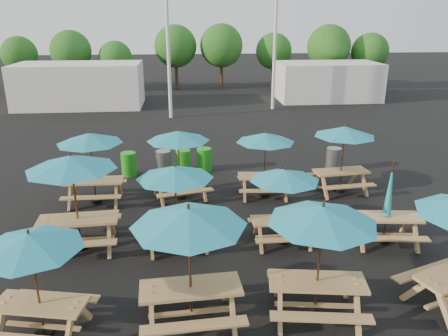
{
  "coord_description": "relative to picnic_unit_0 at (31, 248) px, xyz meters",
  "views": [
    {
      "loc": [
        -1.21,
        -11.59,
        5.69
      ],
      "look_at": [
        0.0,
        1.5,
        1.1
      ],
      "focal_mm": 35.0,
      "sensor_mm": 36.0,
      "label": 1
    }
  ],
  "objects": [
    {
      "name": "ground",
      "position": [
        3.96,
        4.58,
        -1.86
      ],
      "size": [
        120.0,
        120.0,
        0.0
      ],
      "primitive_type": "plane",
      "color": "black",
      "rests_on": "ground"
    },
    {
      "name": "picnic_unit_0",
      "position": [
        0.0,
        0.0,
        0.0
      ],
      "size": [
        2.22,
        2.22,
        2.16
      ],
      "rotation": [
        0.0,
        0.0,
        -0.21
      ],
      "color": "#AA804B",
      "rests_on": "ground"
    },
    {
      "name": "picnic_unit_1",
      "position": [
        -0.02,
        3.28,
        0.33
      ],
      "size": [
        2.33,
        2.33,
        2.54
      ],
      "rotation": [
        0.0,
        0.0,
        0.06
      ],
      "color": "#AA804B",
      "rests_on": "ground"
    },
    {
      "name": "picnic_unit_2",
      "position": [
        -0.17,
        6.24,
        0.15
      ],
      "size": [
        2.04,
        2.04,
        2.33
      ],
      "rotation": [
        0.0,
        0.0,
        -0.01
      ],
      "color": "#AA804B",
      "rests_on": "ground"
    },
    {
      "name": "picnic_unit_3",
      "position": [
        2.77,
        0.11,
        0.27
      ],
      "size": [
        2.27,
        2.27,
        2.47
      ],
      "rotation": [
        0.0,
        0.0,
        0.06
      ],
      "color": "#AA804B",
      "rests_on": "ground"
    },
    {
      "name": "picnic_unit_4",
      "position": [
        2.47,
        3.16,
        0.05
      ],
      "size": [
        2.12,
        2.12,
        2.22
      ],
      "rotation": [
        0.0,
        0.0,
        0.11
      ],
      "color": "#AA804B",
      "rests_on": "ground"
    },
    {
      "name": "picnic_unit_5",
      "position": [
        2.53,
        6.34,
        0.12
      ],
      "size": [
        2.45,
        2.45,
        2.31
      ],
      "rotation": [
        0.0,
        0.0,
        0.26
      ],
      "color": "#AA804B",
      "rests_on": "ground"
    },
    {
      "name": "picnic_unit_6",
      "position": [
        5.24,
        0.11,
        0.21
      ],
      "size": [
        2.37,
        2.37,
        2.41
      ],
      "rotation": [
        0.0,
        0.0,
        -0.15
      ],
      "color": "#AA804B",
      "rests_on": "ground"
    },
    {
      "name": "picnic_unit_7",
      "position": [
        5.22,
        3.1,
        -0.08
      ],
      "size": [
        1.81,
        1.81,
        2.07
      ],
      "rotation": [
        0.0,
        0.0,
        0.01
      ],
      "color": "#AA804B",
      "rests_on": "ground"
    },
    {
      "name": "picnic_unit_8",
      "position": [
        5.31,
        6.3,
        0.02
      ],
      "size": [
        2.03,
        2.03,
        2.19
      ],
      "rotation": [
        0.0,
        0.0,
        -0.07
      ],
      "color": "#AA804B",
      "rests_on": "ground"
    },
    {
      "name": "picnic_unit_10",
      "position": [
        7.92,
        2.88,
        -0.93
      ],
      "size": [
        1.95,
        1.75,
        2.27
      ],
      "rotation": [
        0.0,
        0.0,
        -0.12
      ],
      "color": "#AA804B",
      "rests_on": "ground"
    },
    {
      "name": "picnic_unit_11",
      "position": [
        7.95,
        6.4,
        0.13
      ],
      "size": [
        2.2,
        2.2,
        2.31
      ],
      "rotation": [
        0.0,
        0.0,
        0.11
      ],
      "color": "#AA804B",
      "rests_on": "ground"
    },
    {
      "name": "waste_bin_0",
      "position": [
        0.62,
        8.7,
        -1.41
      ],
      "size": [
        0.56,
        0.56,
        0.9
      ],
      "primitive_type": "cylinder",
      "color": "#1F941A",
      "rests_on": "ground"
    },
    {
      "name": "waste_bin_1",
      "position": [
        1.91,
        8.81,
        -1.41
      ],
      "size": [
        0.56,
        0.56,
        0.9
      ],
      "primitive_type": "cylinder",
      "color": "gray",
      "rests_on": "ground"
    },
    {
      "name": "waste_bin_2",
      "position": [
        2.66,
        8.83,
        -1.41
      ],
      "size": [
        0.56,
        0.56,
        0.9
      ],
      "primitive_type": "cylinder",
      "color": "#1F941A",
      "rests_on": "ground"
    },
    {
      "name": "waste_bin_3",
      "position": [
        3.46,
        8.98,
        -1.41
      ],
      "size": [
        0.56,
        0.56,
        0.9
      ],
      "primitive_type": "cylinder",
      "color": "#1F941A",
      "rests_on": "ground"
    },
    {
      "name": "waste_bin_4",
      "position": [
        8.44,
        8.57,
        -1.41
      ],
      "size": [
        0.56,
        0.56,
        0.9
      ],
      "primitive_type": "cylinder",
      "color": "gray",
      "rests_on": "ground"
    },
    {
      "name": "mast_0",
      "position": [
        1.96,
        18.58,
        4.14
      ],
      "size": [
        0.2,
        0.2,
        12.0
      ],
      "primitive_type": "cylinder",
      "color": "silver",
      "rests_on": "ground"
    },
    {
      "name": "mast_1",
      "position": [
        8.46,
        20.58,
        4.14
      ],
      "size": [
        0.2,
        0.2,
        12.0
      ],
      "primitive_type": "cylinder",
      "color": "silver",
      "rests_on": "ground"
    },
    {
      "name": "event_tent_0",
      "position": [
        -4.04,
        22.58,
        -0.46
      ],
      "size": [
        8.0,
        4.0,
        2.8
      ],
      "primitive_type": "cube",
      "color": "silver",
      "rests_on": "ground"
    },
    {
      "name": "event_tent_1",
      "position": [
        12.96,
        23.58,
        -0.56
      ],
      "size": [
        7.0,
        4.0,
        2.6
      ],
      "primitive_type": "cube",
      "color": "silver",
      "rests_on": "ground"
    },
    {
      "name": "tree_0",
      "position": [
        -10.11,
        29.83,
        0.97
      ],
      "size": [
        2.8,
        2.8,
        4.24
      ],
      "color": "#382314",
      "rests_on": "ground"
    },
    {
      "name": "tree_1",
      "position": [
        -5.79,
        28.48,
        1.29
      ],
      "size": [
        3.11,
        3.11,
        4.72
      ],
      "color": "#382314",
      "rests_on": "ground"
    },
    {
      "name": "tree_2",
      "position": [
        -2.43,
        28.23,
        0.76
      ],
      "size": [
        2.59,
        2.59,
        3.93
      ],
      "color": "#382314",
      "rests_on": "ground"
    },
    {
      "name": "tree_3",
      "position": [
        2.21,
        29.3,
        1.54
      ],
      "size": [
        3.36,
        3.36,
        5.09
      ],
      "color": "#382314",
      "rests_on": "ground"
    },
    {
      "name": "tree_4",
      "position": [
        5.86,
        28.84,
        1.6
      ],
      "size": [
        3.41,
        3.41,
        5.17
      ],
      "color": "#382314",
      "rests_on": "ground"
    },
    {
      "name": "tree_5",
      "position": [
        10.18,
        29.26,
        1.11
      ],
      "size": [
        2.94,
        2.94,
        4.45
      ],
      "color": "#382314",
      "rests_on": "ground"
    },
    {
      "name": "tree_6",
      "position": [
        14.19,
        27.48,
        1.56
      ],
      "size": [
        3.38,
        3.38,
        5.13
      ],
      "color": "#382314",
      "rests_on": "ground"
    },
    {
      "name": "tree_7",
      "position": [
        17.58,
        27.5,
        1.13
      ],
      "size": [
        2.95,
        2.95,
        4.48
      ],
      "color": "#382314",
      "rests_on": "ground"
    }
  ]
}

